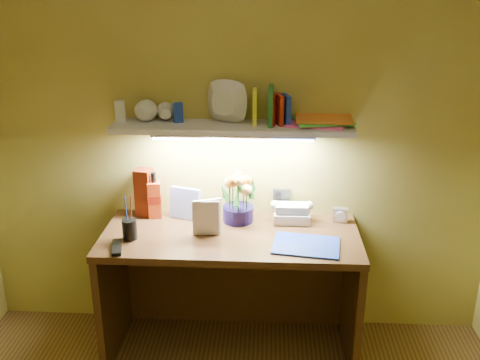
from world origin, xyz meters
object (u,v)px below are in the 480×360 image
flower_bouquet (238,196)px  whisky_bottle (154,195)px  desk (231,293)px  telephone (292,211)px  desk_clock (340,215)px

flower_bouquet → whisky_bottle: bearing=176.5°
desk → whisky_bottle: (-0.45, 0.20, 0.51)m
telephone → whisky_bottle: 0.79m
flower_bouquet → desk_clock: size_ratio=3.71×
desk → whisky_bottle: bearing=155.7°
flower_bouquet → whisky_bottle: (-0.48, 0.03, -0.02)m
whisky_bottle → desk: bearing=-24.3°
desk → flower_bouquet: bearing=79.9°
telephone → desk_clock: bearing=0.7°
desk_clock → whisky_bottle: size_ratio=0.30×
desk_clock → telephone: bearing=-170.9°
desk → whisky_bottle: 0.71m
desk_clock → desk: bearing=-154.6°
telephone → whisky_bottle: whisky_bottle is taller
desk → flower_bouquet: flower_bouquet is taller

